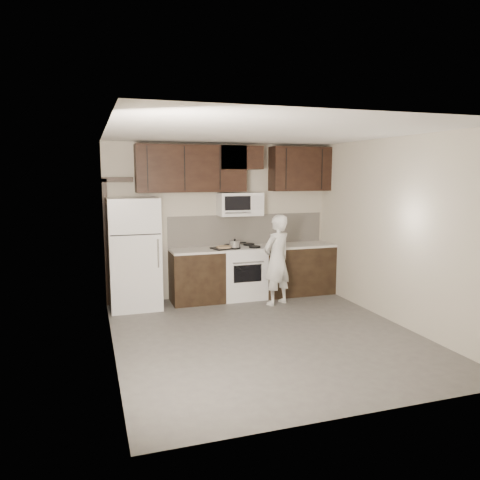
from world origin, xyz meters
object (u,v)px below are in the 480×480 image
refrigerator (134,254)px  person (277,260)px  microwave (240,204)px  stove (242,272)px

refrigerator → person: (2.28, -0.52, -0.14)m
person → refrigerator: bearing=-37.0°
microwave → refrigerator: size_ratio=0.42×
microwave → person: bearing=-58.1°
stove → refrigerator: (-1.85, -0.05, 0.44)m
stove → microwave: 1.20m
microwave → refrigerator: (-1.85, -0.17, -0.75)m
person → microwave: bearing=-82.3°
stove → microwave: bearing=90.1°
refrigerator → person: size_ratio=1.19×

